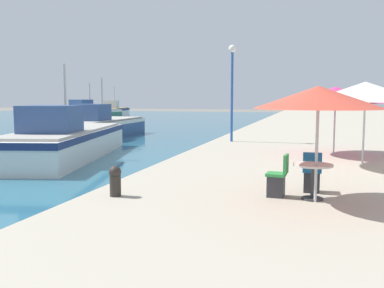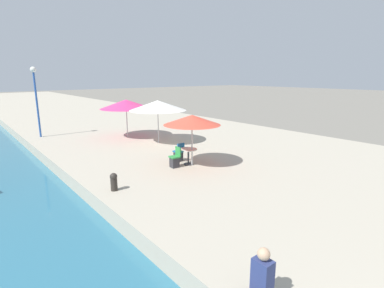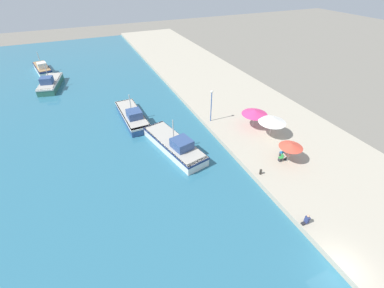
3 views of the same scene
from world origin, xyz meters
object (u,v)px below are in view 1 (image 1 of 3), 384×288
Objects in this scene: fishing_boat_near at (65,140)px; cafe_table at (313,174)px; fishing_boat_far at (89,114)px; lamppost at (232,76)px; fishing_boat_mid at (102,126)px; cafe_umbrella_pink at (318,97)px; cafe_chair_right at (312,178)px; fishing_boat_distant at (114,111)px; cafe_umbrella_striped at (336,95)px; mooring_bollard at (115,180)px; cafe_chair_left at (277,182)px; cafe_umbrella_white at (365,92)px.

fishing_boat_near is 12.93m from cafe_table.
lamppost reaches higher than fishing_boat_far.
fishing_boat_mid is 11.59m from lamppost.
cafe_umbrella_pink reaches higher than cafe_chair_right.
fishing_boat_mid is 3.68× the size of cafe_umbrella_pink.
cafe_umbrella_striped is at bearing -65.32° from fishing_boat_distant.
fishing_boat_near is 1.23× the size of fishing_boat_distant.
fishing_boat_mid is at bearing 118.64° from mooring_bollard.
mooring_bollard is at bearing 109.56° from cafe_chair_left.
cafe_umbrella_striped reaches higher than cafe_umbrella_pink.
cafe_umbrella_pink is at bearing -94.95° from cafe_umbrella_striped.
fishing_boat_mid is 20.80m from fishing_boat_far.
lamppost is at bearing 108.02° from cafe_chair_right.
cafe_chair_right is 0.20× the size of lamppost.
cafe_chair_left and cafe_chair_right have the same top height.
cafe_chair_left is at bearing -101.01° from cafe_umbrella_striped.
cafe_umbrella_striped is 3.71× the size of cafe_chair_left.
lamppost is (22.24, -32.66, 2.86)m from fishing_boat_distant.
fishing_boat_near is 3.03× the size of cafe_umbrella_white.
mooring_bollard is (-4.10, -0.64, -1.75)m from cafe_umbrella_pink.
cafe_umbrella_striped is at bearing 81.85° from cafe_chair_right.
mooring_bollard is 0.14× the size of lamppost.
lamppost is (-5.24, 6.35, 0.83)m from cafe_umbrella_white.
fishing_boat_far is at bearing 120.13° from mooring_bollard.
cafe_umbrella_white is 0.75× the size of lamppost.
fishing_boat_near reaches higher than cafe_chair_right.
fishing_boat_far is 1.91× the size of lamppost.
cafe_umbrella_pink is 3.20× the size of cafe_table.
cafe_umbrella_striped is at bearing 105.21° from cafe_umbrella_white.
fishing_boat_far is 2.54× the size of cafe_umbrella_white.
mooring_bollard is at bearing -48.04° from fishing_boat_far.
fishing_boat_distant is at bearing 111.22° from fishing_boat_far.
cafe_table is at bearing -71.22° from lamppost.
mooring_bollard is (9.54, -17.46, 0.14)m from fishing_boat_mid.
mooring_bollard is at bearing -134.28° from cafe_umbrella_white.
cafe_umbrella_white is 8.10m from mooring_bollard.
lamppost is (-3.07, 11.09, 2.77)m from cafe_chair_left.
fishing_boat_far is 36.89m from cafe_umbrella_striped.
cafe_umbrella_striped is (0.66, 7.67, 0.09)m from cafe_umbrella_pink.
mooring_bollard is at bearing -65.00° from fishing_boat_near.
fishing_boat_distant reaches higher than cafe_chair_left.
fishing_boat_near is 4.07× the size of cafe_umbrella_pink.
cafe_umbrella_white is 5.24× the size of mooring_bollard.
fishing_boat_mid reaches higher than cafe_umbrella_striped.
fishing_boat_mid is 21.74m from cafe_umbrella_pink.
fishing_boat_mid is 14.41× the size of mooring_bollard.
fishing_boat_far is (-13.93, 26.87, 0.03)m from fishing_boat_near.
cafe_umbrella_pink is 2.00m from cafe_chair_right.
fishing_boat_mid is 10.36× the size of cafe_chair_left.
fishing_boat_distant is (-1.56, 9.46, -0.04)m from fishing_boat_far.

